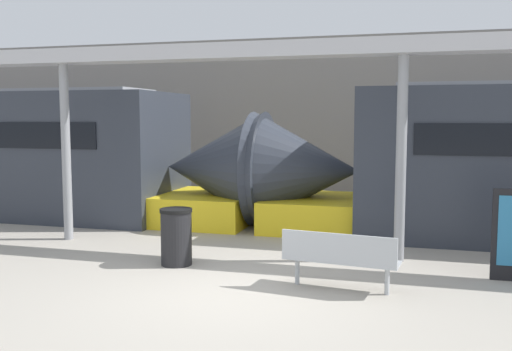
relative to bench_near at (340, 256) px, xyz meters
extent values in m
plane|color=#A8A093|center=(-1.53, -0.48, -0.51)|extent=(60.00, 60.00, 0.00)
cube|color=gray|center=(-1.53, 9.79, 1.99)|extent=(56.00, 0.20, 5.00)
cone|color=#2D333D|center=(-1.36, 4.59, 0.80)|extent=(2.43, 2.63, 2.63)
cube|color=yellow|center=(-1.13, 4.59, -0.16)|extent=(2.19, 2.46, 0.70)
cone|color=#2D333D|center=(-3.50, 4.59, 0.80)|extent=(2.43, 2.63, 2.63)
cube|color=yellow|center=(-3.73, 4.59, -0.16)|extent=(2.19, 2.46, 0.70)
cube|color=#ADB2B7|center=(0.01, 0.08, -0.08)|extent=(1.72, 0.66, 0.04)
cube|color=#ADB2B7|center=(-0.02, -0.11, 0.15)|extent=(1.66, 0.26, 0.41)
cylinder|color=#ADB2B7|center=(-0.65, 0.17, -0.31)|extent=(0.07, 0.07, 0.42)
cylinder|color=#ADB2B7|center=(0.67, 0.00, -0.31)|extent=(0.07, 0.07, 0.42)
cylinder|color=black|center=(-2.86, 0.73, -0.06)|extent=(0.52, 0.52, 0.90)
cylinder|color=black|center=(-2.86, 0.73, 0.42)|extent=(0.55, 0.55, 0.06)
cylinder|color=gray|center=(0.78, 2.03, 1.27)|extent=(0.18, 0.18, 3.56)
cylinder|color=gray|center=(-5.82, 2.03, 1.27)|extent=(0.18, 0.18, 3.56)
cube|color=#B7B7BC|center=(0.78, 2.03, 3.19)|extent=(28.00, 0.60, 0.28)
camera|label=1|loc=(0.99, -8.06, 1.98)|focal=40.00mm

